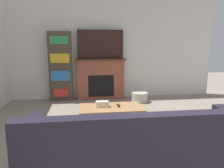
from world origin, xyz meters
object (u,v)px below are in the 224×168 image
object	(u,v)px
tv	(100,44)
couch	(142,154)
coffee_table	(111,109)
bookshelf	(61,66)
fireplace	(101,79)
storage_basket	(140,97)

from	to	relation	value
tv	couch	xyz separation A→B (m)	(0.15, -3.64, -1.16)
couch	tv	bearing A→B (deg)	92.40
tv	couch	size ratio (longest dim) A/B	0.47
couch	coffee_table	world-z (taller)	couch
couch	bookshelf	xyz separation A→B (m)	(-1.20, 3.63, 0.60)
fireplace	bookshelf	size ratio (longest dim) A/B	0.75
fireplace	storage_basket	bearing A→B (deg)	-27.05
storage_basket	bookshelf	bearing A→B (deg)	166.89
coffee_table	bookshelf	bearing A→B (deg)	115.83
coffee_table	bookshelf	xyz separation A→B (m)	(-1.05, 2.16, 0.54)
tv	coffee_table	bearing A→B (deg)	-90.01
coffee_table	bookshelf	size ratio (longest dim) A/B	0.61
bookshelf	coffee_table	bearing A→B (deg)	-64.17
tv	couch	distance (m)	3.82
couch	storage_basket	distance (m)	3.27
couch	coffee_table	bearing A→B (deg)	95.93
coffee_table	storage_basket	bearing A→B (deg)	60.41
tv	couch	world-z (taller)	tv
couch	storage_basket	size ratio (longest dim) A/B	6.17
tv	coffee_table	size ratio (longest dim) A/B	1.09
fireplace	bookshelf	xyz separation A→B (m)	(-1.05, -0.02, 0.35)
storage_basket	couch	bearing A→B (deg)	-104.35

